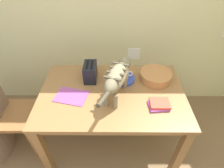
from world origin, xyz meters
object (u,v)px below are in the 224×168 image
at_px(saucer_bowl, 124,79).
at_px(wooden_chair_near, 9,113).
at_px(book_stack, 159,104).
at_px(toaster, 90,72).
at_px(cat, 118,76).
at_px(coffee_mug, 124,74).
at_px(magazine, 71,96).
at_px(dining_table, 112,99).
at_px(wicker_basket, 155,76).

relative_size(saucer_bowl, wooden_chair_near, 0.23).
height_order(book_stack, wooden_chair_near, wooden_chair_near).
height_order(saucer_bowl, toaster, toaster).
bearing_deg(cat, book_stack, -3.53).
height_order(saucer_bowl, book_stack, book_stack).
xyz_separation_m(cat, coffee_mug, (0.07, 0.20, -0.13)).
relative_size(saucer_bowl, toaster, 1.07).
bearing_deg(magazine, toaster, 72.06).
bearing_deg(book_stack, coffee_mug, 128.73).
relative_size(book_stack, toaster, 0.90).
bearing_deg(wooden_chair_near, magazine, 85.55).
bearing_deg(wooden_chair_near, dining_table, 89.79).
bearing_deg(dining_table, wooden_chair_near, -178.94).
height_order(dining_table, coffee_mug, coffee_mug).
relative_size(magazine, book_stack, 1.54).
relative_size(saucer_bowl, book_stack, 1.18).
bearing_deg(book_stack, magazine, 171.63).
xyz_separation_m(magazine, book_stack, (0.77, -0.11, 0.02)).
bearing_deg(magazine, cat, 18.41).
xyz_separation_m(cat, book_stack, (0.35, -0.15, -0.19)).
distance_m(wicker_basket, wooden_chair_near, 1.53).
bearing_deg(wicker_basket, book_stack, -94.66).
height_order(dining_table, cat, cat).
bearing_deg(cat, wicker_basket, 48.32).
distance_m(cat, toaster, 0.36).
height_order(dining_table, magazine, magazine).
bearing_deg(wicker_basket, toaster, 179.44).
distance_m(coffee_mug, wooden_chair_near, 1.24).
relative_size(coffee_mug, magazine, 0.46).
relative_size(magazine, wooden_chair_near, 0.30).
bearing_deg(wicker_basket, magazine, -162.70).
xyz_separation_m(dining_table, toaster, (-0.21, 0.20, 0.17)).
xyz_separation_m(saucer_bowl, magazine, (-0.48, -0.24, -0.01)).
height_order(coffee_mug, wooden_chair_near, wooden_chair_near).
relative_size(dining_table, magazine, 4.79).
bearing_deg(wooden_chair_near, saucer_bowl, 98.33).
bearing_deg(coffee_mug, toaster, 176.86).
height_order(saucer_bowl, coffee_mug, coffee_mug).
bearing_deg(magazine, wicker_basket, 30.37).
xyz_separation_m(coffee_mug, wicker_basket, (0.31, 0.01, -0.03)).
bearing_deg(book_stack, toaster, 149.13).
xyz_separation_m(coffee_mug, toaster, (-0.33, 0.02, 0.01)).
bearing_deg(dining_table, saucer_bowl, 56.65).
bearing_deg(dining_table, wicker_basket, 23.89).
distance_m(coffee_mug, toaster, 0.33).
distance_m(dining_table, book_stack, 0.45).
bearing_deg(book_stack, wooden_chair_near, 174.07).
distance_m(dining_table, saucer_bowl, 0.24).
bearing_deg(dining_table, coffee_mug, 55.89).
xyz_separation_m(book_stack, wicker_basket, (0.03, 0.36, 0.02)).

